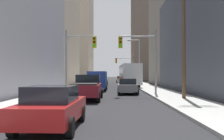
# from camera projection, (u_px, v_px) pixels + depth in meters

# --- Properties ---
(sidewalk_left) EXTENTS (3.41, 160.00, 0.15)m
(sidewalk_left) POSITION_uv_depth(u_px,v_px,m) (88.00, 83.00, 53.43)
(sidewalk_left) COLOR #9E9E99
(sidewalk_left) RESTS_ON ground
(sidewalk_right) EXTENTS (3.41, 160.00, 0.15)m
(sidewalk_right) POSITION_uv_depth(u_px,v_px,m) (137.00, 83.00, 53.32)
(sidewalk_right) COLOR #9E9E99
(sidewalk_right) RESTS_ON ground
(city_bus) EXTENTS (2.90, 11.58, 3.40)m
(city_bus) POSITION_uv_depth(u_px,v_px,m) (129.00, 74.00, 38.70)
(city_bus) COLOR silver
(city_bus) RESTS_ON ground
(pickup_truck_maroon) EXTENTS (2.20, 5.44, 1.90)m
(pickup_truck_maroon) POSITION_uv_depth(u_px,v_px,m) (87.00, 87.00, 19.06)
(pickup_truck_maroon) COLOR maroon
(pickup_truck_maroon) RESTS_ON ground
(cargo_van_blue) EXTENTS (2.16, 5.22, 2.26)m
(cargo_van_blue) POSITION_uv_depth(u_px,v_px,m) (98.00, 80.00, 29.45)
(cargo_van_blue) COLOR navy
(cargo_van_blue) RESTS_ON ground
(sedan_red) EXTENTS (1.95, 4.24, 1.52)m
(sedan_red) POSITION_uv_depth(u_px,v_px,m) (52.00, 107.00, 8.91)
(sedan_red) COLOR maroon
(sedan_red) RESTS_ON ground
(sedan_grey) EXTENTS (1.95, 4.26, 1.52)m
(sedan_grey) POSITION_uv_depth(u_px,v_px,m) (128.00, 86.00, 24.63)
(sedan_grey) COLOR slate
(sedan_grey) RESTS_ON ground
(sedan_navy) EXTENTS (1.95, 4.26, 1.52)m
(sedan_navy) POSITION_uv_depth(u_px,v_px,m) (100.00, 82.00, 36.55)
(sedan_navy) COLOR #141E4C
(sedan_navy) RESTS_ON ground
(sedan_green) EXTENTS (1.95, 4.25, 1.52)m
(sedan_green) POSITION_uv_depth(u_px,v_px,m) (102.00, 81.00, 44.92)
(sedan_green) COLOR #195938
(sedan_green) RESTS_ON ground
(sedan_beige) EXTENTS (1.95, 4.21, 1.52)m
(sedan_beige) POSITION_uv_depth(u_px,v_px,m) (120.00, 79.00, 58.70)
(sedan_beige) COLOR #C6B793
(sedan_beige) RESTS_ON ground
(traffic_signal_near_left) EXTENTS (2.88, 0.44, 6.00)m
(traffic_signal_near_left) POSITION_uv_depth(u_px,v_px,m) (79.00, 52.00, 23.07)
(traffic_signal_near_left) COLOR gray
(traffic_signal_near_left) RESTS_ON ground
(traffic_signal_near_right) EXTENTS (3.50, 0.44, 6.00)m
(traffic_signal_near_right) POSITION_uv_depth(u_px,v_px,m) (139.00, 51.00, 23.02)
(traffic_signal_near_right) COLOR gray
(traffic_signal_near_right) RESTS_ON ground
(traffic_signal_far_right) EXTENTS (3.69, 0.44, 6.00)m
(traffic_signal_far_right) POSITION_uv_depth(u_px,v_px,m) (125.00, 65.00, 53.87)
(traffic_signal_far_right) COLOR gray
(traffic_signal_far_right) RESTS_ON ground
(utility_pole_right) EXTENTS (2.20, 0.28, 10.08)m
(utility_pole_right) POSITION_uv_depth(u_px,v_px,m) (184.00, 29.00, 18.98)
(utility_pole_right) COLOR brown
(utility_pole_right) RESTS_ON ground
(street_lamp_right) EXTENTS (1.99, 0.32, 7.50)m
(street_lamp_right) POSITION_uv_depth(u_px,v_px,m) (137.00, 58.00, 39.12)
(street_lamp_right) COLOR gray
(street_lamp_right) RESTS_ON ground
(building_left_mid_office) EXTENTS (21.62, 21.09, 27.67)m
(building_left_mid_office) POSITION_uv_depth(u_px,v_px,m) (18.00, 15.00, 50.20)
(building_left_mid_office) COLOR #B7A893
(building_left_mid_office) RESTS_ON ground
(building_left_far_tower) EXTENTS (24.89, 20.74, 46.89)m
(building_left_far_tower) POSITION_uv_depth(u_px,v_px,m) (58.00, 17.00, 94.03)
(building_left_far_tower) COLOR #B7A893
(building_left_far_tower) RESTS_ON ground
(building_right_mid_block) EXTENTS (17.33, 22.31, 30.14)m
(building_right_mid_block) POSITION_uv_depth(u_px,v_px,m) (202.00, 5.00, 47.69)
(building_right_mid_block) COLOR gray
(building_right_mid_block) RESTS_ON ground
(building_right_far_highrise) EXTENTS (18.57, 18.28, 47.19)m
(building_right_far_highrise) POSITION_uv_depth(u_px,v_px,m) (157.00, 17.00, 95.28)
(building_right_far_highrise) COLOR #66564C
(building_right_far_highrise) RESTS_ON ground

